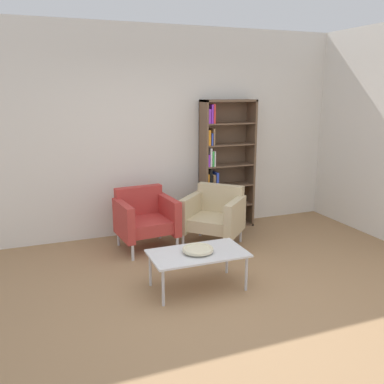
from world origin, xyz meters
name	(u,v)px	position (x,y,z in m)	size (l,w,h in m)	color
ground_plane	(229,306)	(0.00, 0.00, 0.00)	(8.32, 8.32, 0.00)	#9E7751
plaster_back_panel	(154,132)	(0.00, 2.46, 1.45)	(6.40, 0.12, 2.90)	silver
bookshelf_tall	(222,166)	(0.98, 2.25, 0.93)	(0.80, 0.30, 1.90)	brown
coffee_table_low	(198,255)	(-0.14, 0.46, 0.37)	(1.00, 0.56, 0.40)	silver
decorative_bowl	(198,249)	(-0.14, 0.46, 0.43)	(0.32, 0.32, 0.05)	beige
armchair_spare_guest	(145,217)	(-0.34, 1.81, 0.41)	(0.78, 0.73, 0.78)	#B73833
armchair_corner_red	(215,215)	(0.56, 1.58, 0.41)	(0.95, 0.95, 0.78)	#C6B289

